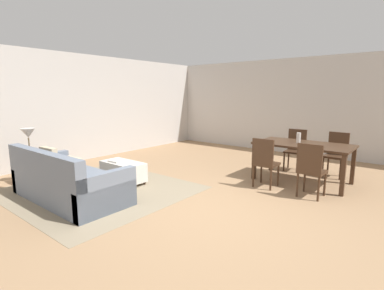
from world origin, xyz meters
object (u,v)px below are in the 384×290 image
ottoman_table (123,171)px  dining_chair_far_right (336,152)px  couch (67,182)px  dining_table (303,148)px  vase_centerpiece (299,138)px  dining_chair_far_left (296,147)px  side_table (31,161)px  dining_chair_near_right (311,167)px  table_lamp (28,134)px  book_on_ottoman (116,161)px  dining_chair_near_left (265,160)px

ottoman_table → dining_chair_far_right: bearing=45.2°
couch → dining_table: bearing=52.2°
couch → dining_chair_far_right: dining_chair_far_right is taller
dining_table → vase_centerpiece: bearing=-178.3°
dining_table → dining_chair_far_left: bearing=117.3°
side_table → dining_chair_far_right: 6.13m
ottoman_table → dining_chair_near_right: 3.40m
table_lamp → dining_table: 5.26m
dining_chair_far_right → book_on_ottoman: 4.51m
ottoman_table → dining_chair_far_right: size_ratio=0.98×
couch → side_table: couch is taller
ottoman_table → dining_chair_near_left: size_ratio=0.98×
couch → dining_chair_near_left: size_ratio=2.32×
side_table → table_lamp: 0.52m
dining_table → side_table: bearing=-139.8°
couch → vase_centerpiece: vase_centerpiece is taller
dining_chair_near_right → dining_chair_far_left: same height
dining_chair_near_left → table_lamp: bearing=-144.4°
side_table → vase_centerpiece: (3.91, 3.39, 0.43)m
vase_centerpiece → side_table: bearing=-139.1°
ottoman_table → dining_chair_far_left: bearing=54.1°
side_table → dining_chair_near_right: dining_chair_near_right is taller
table_lamp → dining_table: (4.01, 3.39, -0.28)m
ottoman_table → dining_chair_near_right: bearing=24.9°
dining_chair_far_right → book_on_ottoman: bearing=-135.2°
side_table → dining_chair_far_left: dining_chair_far_left is taller
dining_chair_near_left → dining_chair_near_right: size_ratio=1.00×
side_table → dining_chair_far_left: (3.59, 4.22, 0.09)m
dining_table → dining_chair_near_right: 0.95m
dining_chair_near_right → book_on_ottoman: bearing=-154.9°
side_table → dining_chair_near_left: 4.42m
dining_chair_far_left → vase_centerpiece: (0.33, -0.83, 0.34)m
ottoman_table → dining_chair_far_left: (2.23, 3.09, 0.28)m
dining_chair_near_right → dining_chair_far_right: same height
ottoman_table → dining_chair_far_left: size_ratio=0.98×
dining_chair_near_left → dining_chair_near_right: bearing=-1.5°
dining_table → dining_chair_far_right: (0.42, 0.84, -0.15)m
side_table → dining_chair_near_left: dining_chair_near_left is taller
dining_chair_near_right → book_on_ottoman: (-3.19, -1.49, -0.09)m
dining_table → couch: bearing=-127.8°
dining_chair_near_right → dining_chair_far_right: (0.01, 1.68, 0.00)m
ottoman_table → dining_chair_far_right: 4.38m
side_table → dining_chair_far_right: (4.43, 4.23, 0.09)m
side_table → book_on_ottoman: (1.23, 1.06, -0.00)m
vase_centerpiece → dining_table: bearing=1.7°
table_lamp → dining_chair_near_left: (3.60, 2.57, -0.44)m
ottoman_table → dining_chair_near_left: 2.69m
dining_chair_near_right → book_on_ottoman: 3.53m
side_table → dining_chair_near_left: bearing=35.6°
ottoman_table → vase_centerpiece: size_ratio=4.45×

